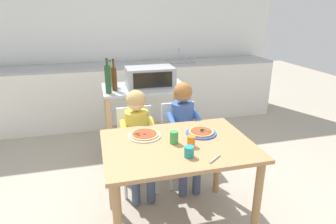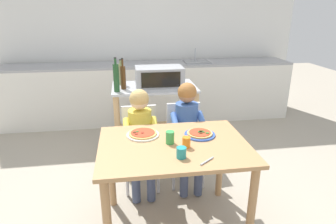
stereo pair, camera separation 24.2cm
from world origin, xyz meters
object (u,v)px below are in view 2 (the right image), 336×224
Objects in this scene: child_in_blue_striped_shirt at (188,125)px; drinking_cup_green at (170,137)px; kitchen_island_cart at (154,110)px; dining_table at (174,158)px; pizza_plate_blue_rimmed at (200,134)px; child_in_yellow_shirt at (141,130)px; drinking_cup_teal at (181,153)px; bottle_slim_sauce at (123,77)px; toaster_oven at (159,77)px; dining_chair_left at (140,141)px; dining_chair_right at (185,137)px; bottle_clear_vinegar at (121,74)px; serving_spoon at (207,161)px; bottle_dark_olive_oil at (116,77)px; drinking_cup_orange at (186,142)px; pizza_plate_white at (143,134)px.

child_in_blue_striped_shirt reaches higher than drinking_cup_green.
dining_table is (0.01, -1.30, 0.06)m from kitchen_island_cart.
pizza_plate_blue_rimmed is 0.29m from drinking_cup_green.
child_in_yellow_shirt is 13.06× the size of drinking_cup_teal.
pizza_plate_blue_rimmed is 2.56× the size of drinking_cup_green.
bottle_slim_sauce is 1.28m from drinking_cup_green.
child_in_yellow_shirt is (-0.22, 0.55, 0.01)m from dining_table.
child_in_yellow_shirt is (0.14, -0.68, -0.36)m from bottle_slim_sauce.
kitchen_island_cart is at bearing 173.90° from toaster_oven.
dining_chair_left and dining_chair_right have the same top height.
bottle_slim_sauce is (-0.41, -0.07, 0.02)m from toaster_oven.
drinking_cup_teal is (0.40, -1.66, -0.20)m from bottle_clear_vinegar.
child_in_blue_striped_shirt is at bearing 74.55° from drinking_cup_teal.
kitchen_island_cart is at bearing 112.09° from dining_chair_right.
child_in_blue_striped_shirt is 13.57× the size of drinking_cup_teal.
bottle_clear_vinegar is 0.37× the size of dining_chair_right.
dining_chair_left is 0.46m from dining_chair_right.
child_in_yellow_shirt reaches higher than drinking_cup_teal.
child_in_blue_striped_shirt is at bearing 86.11° from serving_spoon.
dining_table is 0.75m from dining_chair_right.
bottle_dark_olive_oil reaches higher than bottle_slim_sauce.
child_in_blue_striped_shirt is 0.67m from drinking_cup_orange.
drinking_cup_green reaches higher than dining_chair_left.
bottle_slim_sauce reaches higher than dining_table.
drinking_cup_teal reaches higher than pizza_plate_white.
child_in_yellow_shirt is (0.00, -0.12, 0.17)m from dining_chair_left.
bottle_dark_olive_oil reaches higher than child_in_blue_striped_shirt.
drinking_cup_orange is (0.03, -1.37, -0.19)m from toaster_oven.
child_in_yellow_shirt reaches higher than serving_spoon.
kitchen_island_cart is 2.60× the size of bottle_dark_olive_oil.
bottle_dark_olive_oil is at bearing 110.23° from child_in_yellow_shirt.
dining_table is 0.27m from drinking_cup_teal.
bottle_dark_olive_oil is at bearing 123.67° from pizza_plate_blue_rimmed.
drinking_cup_green is at bearing -90.62° from kitchen_island_cart.
drinking_cup_orange is (0.10, -1.37, 0.22)m from kitchen_island_cart.
child_in_yellow_shirt is at bearing 114.96° from serving_spoon.
bottle_clear_vinegar is 0.31m from bottle_dark_olive_oil.
serving_spoon is at bearing -27.57° from drinking_cup_teal.
child_in_blue_striped_shirt is at bearing 2.99° from child_in_yellow_shirt.
serving_spoon is at bearing -68.44° from drinking_cup_orange.
bottle_clear_vinegar is at bearing 125.74° from child_in_blue_striped_shirt.
bottle_clear_vinegar is at bearing 162.13° from toaster_oven.
pizza_plate_blue_rimmed is at bearing 22.81° from drinking_cup_green.
drinking_cup_orange is (0.47, -1.51, -0.20)m from bottle_clear_vinegar.
dining_chair_left is 0.77m from pizza_plate_blue_rimmed.
bottle_clear_vinegar is 1.84m from serving_spoon.
drinking_cup_green is at bearing 153.98° from dining_table.
dining_chair_left is at bearing 90.00° from child_in_yellow_shirt.
dining_chair_right is 3.10× the size of pizza_plate_white.
dining_chair_left is 0.76m from drinking_cup_green.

